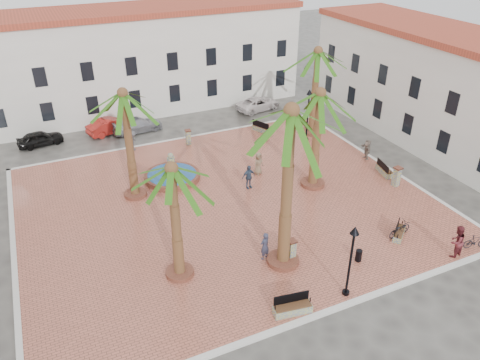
{
  "coord_description": "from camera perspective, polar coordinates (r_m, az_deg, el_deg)",
  "views": [
    {
      "loc": [
        -10.12,
        -24.16,
        16.71
      ],
      "look_at": [
        1.0,
        0.0,
        1.6
      ],
      "focal_mm": 35.0,
      "sensor_mm": 36.0,
      "label": 1
    }
  ],
  "objects": [
    {
      "name": "palm_sw",
      "position": [
        22.23,
        -8.22,
        -0.34
      ],
      "size": [
        4.87,
        4.87,
        6.69
      ],
      "color": "brown",
      "rests_on": "plaza"
    },
    {
      "name": "plaza",
      "position": [
        31.02,
        -1.68,
        -2.83
      ],
      "size": [
        26.0,
        22.0,
        0.15
      ],
      "primitive_type": "cube",
      "color": "#BA634D",
      "rests_on": "ground"
    },
    {
      "name": "car_red",
      "position": [
        42.63,
        -15.47,
        6.43
      ],
      "size": [
        4.41,
        2.61,
        1.37
      ],
      "primitive_type": "imported",
      "rotation": [
        0.0,
        0.0,
        1.87
      ],
      "color": "red",
      "rests_on": "ground"
    },
    {
      "name": "kerb_w",
      "position": [
        29.47,
        -25.85,
        -8.22
      ],
      "size": [
        0.3,
        22.3,
        0.16
      ],
      "primitive_type": "cube",
      "color": "silver",
      "rests_on": "ground"
    },
    {
      "name": "cyclist_a",
      "position": [
        25.76,
        3.04,
        -8.03
      ],
      "size": [
        0.71,
        0.57,
        1.69
      ],
      "primitive_type": "imported",
      "rotation": [
        0.0,
        0.0,
        3.45
      ],
      "color": "#31354C",
      "rests_on": "plaza"
    },
    {
      "name": "bollard_e",
      "position": [
        34.26,
        18.56,
        0.44
      ],
      "size": [
        0.57,
        0.57,
        1.44
      ],
      "rotation": [
        0.0,
        0.0,
        0.12
      ],
      "color": "gray",
      "rests_on": "plaza"
    },
    {
      "name": "bicycle_b",
      "position": [
        29.88,
        26.82,
        -6.7
      ],
      "size": [
        1.52,
        0.85,
        0.88
      ],
      "primitive_type": "imported",
      "rotation": [
        0.0,
        0.0,
        1.26
      ],
      "color": "black",
      "rests_on": "plaza"
    },
    {
      "name": "pedestrian_north",
      "position": [
        38.53,
        -12.86,
        4.7
      ],
      "size": [
        0.96,
        1.2,
        1.62
      ],
      "primitive_type": "imported",
      "rotation": [
        0.0,
        0.0,
        1.17
      ],
      "color": "#47484C",
      "rests_on": "plaza"
    },
    {
      "name": "palm_e",
      "position": [
        30.83,
        9.65,
        8.92
      ],
      "size": [
        5.45,
        5.45,
        7.12
      ],
      "color": "brown",
      "rests_on": "plaza"
    },
    {
      "name": "bicycle_a",
      "position": [
        29.23,
        18.88,
        -5.68
      ],
      "size": [
        1.76,
        0.82,
        0.89
      ],
      "primitive_type": "imported",
      "rotation": [
        0.0,
        0.0,
        1.71
      ],
      "color": "black",
      "rests_on": "plaza"
    },
    {
      "name": "fountain",
      "position": [
        33.92,
        -8.28,
        0.59
      ],
      "size": [
        3.97,
        3.97,
        2.05
      ],
      "color": "brown",
      "rests_on": "plaza"
    },
    {
      "name": "kerb_e",
      "position": [
        37.34,
        16.98,
        1.78
      ],
      "size": [
        0.3,
        22.3,
        0.16
      ],
      "primitive_type": "cube",
      "color": "silver",
      "rests_on": "ground"
    },
    {
      "name": "bench_s",
      "position": [
        23.18,
        6.4,
        -15.25
      ],
      "size": [
        1.94,
        0.86,
        0.99
      ],
      "rotation": [
        0.0,
        0.0,
        -0.16
      ],
      "color": "gray",
      "rests_on": "plaza"
    },
    {
      "name": "bollard_n",
      "position": [
        38.8,
        -6.33,
        5.23
      ],
      "size": [
        0.48,
        0.48,
        1.28
      ],
      "rotation": [
        0.0,
        0.0,
        -0.05
      ],
      "color": "gray",
      "rests_on": "plaza"
    },
    {
      "name": "pedestrian_fountain_a",
      "position": [
        33.97,
        2.26,
        2.02
      ],
      "size": [
        0.96,
        0.8,
        1.68
      ],
      "primitive_type": "imported",
      "rotation": [
        0.0,
        0.0,
        0.38
      ],
      "color": "#78624A",
      "rests_on": "plaza"
    },
    {
      "name": "car_black",
      "position": [
        42.17,
        -23.18,
        4.68
      ],
      "size": [
        3.79,
        1.95,
        1.23
      ],
      "primitive_type": "imported",
      "rotation": [
        0.0,
        0.0,
        1.71
      ],
      "color": "black",
      "rests_on": "ground"
    },
    {
      "name": "kerb_s",
      "position": [
        23.49,
        9.41,
        -15.97
      ],
      "size": [
        26.3,
        0.3,
        0.16
      ],
      "primitive_type": "cube",
      "color": "silver",
      "rests_on": "ground"
    },
    {
      "name": "bench_ne",
      "position": [
        41.17,
        2.71,
        6.28
      ],
      "size": [
        1.28,
        1.96,
        1.0
      ],
      "rotation": [
        0.0,
        0.0,
        1.98
      ],
      "color": "gray",
      "rests_on": "plaza"
    },
    {
      "name": "building_north",
      "position": [
        46.84,
        -11.78,
        14.23
      ],
      "size": [
        30.4,
        7.4,
        9.5
      ],
      "color": "white",
      "rests_on": "ground"
    },
    {
      "name": "building_east",
      "position": [
        41.71,
        23.57,
        10.16
      ],
      "size": [
        7.4,
        26.4,
        9.0
      ],
      "rotation": [
        0.0,
        0.0,
        1.57
      ],
      "color": "white",
      "rests_on": "ground"
    },
    {
      "name": "lamppost_e",
      "position": [
        38.89,
        8.34,
        8.9
      ],
      "size": [
        0.48,
        0.48,
        4.44
      ],
      "color": "black",
      "rests_on": "plaza"
    },
    {
      "name": "bench_e",
      "position": [
        35.84,
        17.19,
        1.14
      ],
      "size": [
        0.9,
        1.85,
        0.94
      ],
      "rotation": [
        0.0,
        0.0,
        1.36
      ],
      "color": "gray",
      "rests_on": "plaza"
    },
    {
      "name": "car_silver",
      "position": [
        42.34,
        -12.42,
        6.6
      ],
      "size": [
        4.61,
        2.26,
        1.29
      ],
      "primitive_type": "imported",
      "rotation": [
        0.0,
        0.0,
        1.67
      ],
      "color": "#A7A7B0",
      "rests_on": "ground"
    },
    {
      "name": "pedestrian_fountain_b",
      "position": [
        32.16,
        1.06,
        0.39
      ],
      "size": [
        1.05,
        0.54,
        1.72
      ],
      "primitive_type": "imported",
      "rotation": [
        0.0,
        0.0,
        0.12
      ],
      "color": "#33465F",
      "rests_on": "plaza"
    },
    {
      "name": "palm_ne",
      "position": [
        39.39,
        9.41,
        14.05
      ],
      "size": [
        5.53,
        5.53,
        7.51
      ],
      "color": "brown",
      "rests_on": "plaza"
    },
    {
      "name": "kerb_n",
      "position": [
        40.18,
        -7.91,
        4.86
      ],
      "size": [
        26.3,
        0.3,
        0.16
      ],
      "primitive_type": "cube",
      "color": "silver",
      "rests_on": "ground"
    },
    {
      "name": "bench_se",
      "position": [
        29.27,
        18.82,
        -6.11
      ],
      "size": [
        1.54,
        1.38,
        0.84
      ],
      "rotation": [
        0.0,
        0.0,
        0.68
      ],
      "color": "gray",
      "rests_on": "plaza"
    },
    {
      "name": "pedestrian_east",
      "position": [
        37.47,
        15.2,
        3.63
      ],
      "size": [
        0.86,
        1.55,
        1.59
      ],
      "primitive_type": "imported",
      "rotation": [
        0.0,
        0.0,
        -1.85
      ],
      "color": "gray",
      "rests_on": "plaza"
    },
    {
      "name": "bollard_se",
      "position": [
        25.9,
        6.32,
        -8.44
      ],
      "size": [
        0.47,
        0.47,
        1.3
      ],
      "rotation": [
        0.0,
        0.0,
        0.01
      ],
      "color": "gray",
      "rests_on": "plaza"
    },
    {
      "name": "cyclist_b",
      "position": [
        28.45,
        24.91,
        -6.79
      ],
      "size": [
        1.03,
        0.85,
        1.95
      ],
      "primitive_type": "imported",
      "rotation": [
        0.0,
        0.0,
        3.27
      ],
      "color": "maroon",
      "rests_on": "plaza"
    },
    {
      "name": "lamppost_s",
      "position": [
        22.96,
        13.5,
        -8.23
      ],
      "size": [
        0.45,
        0.45,
        4.11
      ],
      "color": "black",
      "rests_on": "plaza"
    },
    {
      "name": "palm_nw",
      "position": [
        29.75,
        -13.94,
        8.76
      ],
      "size": [
        4.99,
        4.99,
        7.57
      ],
      "color": "brown",
      "rests_on": "plaza"
    },
    {
      "name": "ground",
      "position": [
        31.06,
        -1.68,
        -2.95
      ],
      "size": [
        120.0,
        120.0,
        0.0
      ],
      "primitive_type": "plane",
      "color": "#56544F",
      "rests_on": "ground"
    },
    {
      "name": "litter_bin",
      "position": [
        26.68,
        14.26,
        -8.9
      ],
      "size": [
        0.35,
        0.35,
        0.69
      ],
      "primitive_type": "cylinder",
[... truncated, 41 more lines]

